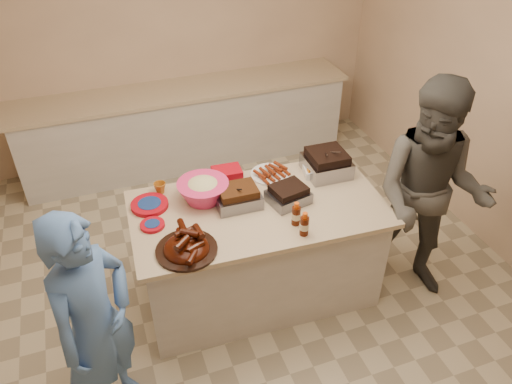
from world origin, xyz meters
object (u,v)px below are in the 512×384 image
object	(u,v)px
rib_platter	(187,251)
guest_gray	(407,282)
mustard_bottle	(246,203)
bbq_bottle_b	(296,224)
roasting_pan	(326,173)
plastic_cup	(161,192)
island	(258,290)
coleslaw_bowl	(204,200)
bbq_bottle_a	(304,234)

from	to	relation	value
rib_platter	guest_gray	distance (m)	2.03
mustard_bottle	bbq_bottle_b	bearing A→B (deg)	-53.73
roasting_pan	bbq_bottle_b	xyz separation A→B (m)	(-0.48, -0.51, 0.00)
rib_platter	plastic_cup	distance (m)	0.71
island	guest_gray	distance (m)	1.27
island	rib_platter	xyz separation A→B (m)	(-0.60, -0.29, 0.88)
rib_platter	coleslaw_bowl	distance (m)	0.56
bbq_bottle_b	guest_gray	bearing A→B (deg)	-3.93
bbq_bottle_a	plastic_cup	size ratio (longest dim) A/B	1.97
mustard_bottle	bbq_bottle_a	bearing A→B (deg)	-60.68
roasting_pan	guest_gray	xyz separation A→B (m)	(0.56, -0.58, -0.88)
plastic_cup	island	bearing A→B (deg)	-33.44
rib_platter	mustard_bottle	bearing A→B (deg)	34.25
island	bbq_bottle_a	xyz separation A→B (m)	(0.19, -0.39, 0.88)
roasting_pan	bbq_bottle_a	world-z (taller)	bbq_bottle_a
island	coleslaw_bowl	distance (m)	0.97
bbq_bottle_b	guest_gray	world-z (taller)	bbq_bottle_b
bbq_bottle_a	rib_platter	bearing A→B (deg)	172.47
bbq_bottle_b	mustard_bottle	size ratio (longest dim) A/B	1.70
rib_platter	guest_gray	world-z (taller)	rib_platter
island	coleslaw_bowl	bearing A→B (deg)	151.18
bbq_bottle_a	plastic_cup	world-z (taller)	bbq_bottle_a
coleslaw_bowl	island	bearing A→B (deg)	-31.64
rib_platter	coleslaw_bowl	size ratio (longest dim) A/B	1.07
roasting_pan	island	bearing A→B (deg)	-158.79
coleslaw_bowl	guest_gray	distance (m)	1.89
roasting_pan	coleslaw_bowl	world-z (taller)	coleslaw_bowl
island	plastic_cup	size ratio (longest dim) A/B	20.08
coleslaw_bowl	bbq_bottle_a	xyz separation A→B (m)	(0.54, -0.61, 0.00)
rib_platter	roasting_pan	world-z (taller)	rib_platter
plastic_cup	mustard_bottle	bearing A→B (deg)	-31.64
roasting_pan	mustard_bottle	distance (m)	0.76
plastic_cup	rib_platter	bearing A→B (deg)	-87.20
island	guest_gray	bearing A→B (deg)	-12.77
roasting_pan	mustard_bottle	size ratio (longest dim) A/B	3.11
island	bbq_bottle_b	size ratio (longest dim) A/B	10.20
plastic_cup	roasting_pan	bearing A→B (deg)	-8.01
coleslaw_bowl	plastic_cup	world-z (taller)	coleslaw_bowl
plastic_cup	bbq_bottle_a	bearing A→B (deg)	-44.56
coleslaw_bowl	guest_gray	xyz separation A→B (m)	(1.58, -0.56, -0.88)
bbq_bottle_b	guest_gray	size ratio (longest dim) A/B	0.10
roasting_pan	bbq_bottle_b	bearing A→B (deg)	-132.14
roasting_pan	guest_gray	bearing A→B (deg)	-44.31
mustard_bottle	plastic_cup	xyz separation A→B (m)	(-0.56, 0.35, 0.00)
bbq_bottle_b	island	bearing A→B (deg)	123.47
guest_gray	roasting_pan	bearing A→B (deg)	174.56
coleslaw_bowl	plastic_cup	distance (m)	0.35
island	mustard_bottle	distance (m)	0.88
rib_platter	guest_gray	size ratio (longest dim) A/B	0.22
rib_platter	bbq_bottle_b	distance (m)	0.78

